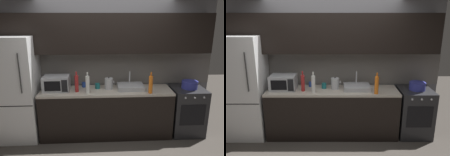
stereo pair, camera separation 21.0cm
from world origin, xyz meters
TOP-DOWN VIEW (x-y plane):
  - back_wall at (0.00, 1.20)m, footprint 4.13×0.44m
  - counter_run at (0.00, 0.90)m, footprint 2.39×0.60m
  - refrigerator at (-1.57, 0.90)m, footprint 0.68×0.69m
  - oven_range at (1.53, 0.90)m, footprint 0.60×0.62m
  - microwave at (-0.89, 0.92)m, footprint 0.46×0.35m
  - sink_basin at (0.45, 0.93)m, footprint 0.48×0.38m
  - kettle at (0.05, 0.95)m, footprint 0.18×0.15m
  - wine_bottle_orange at (0.77, 0.68)m, footprint 0.07×0.07m
  - wine_bottle_white at (-0.33, 0.74)m, footprint 0.07×0.07m
  - wine_bottle_red at (-0.52, 0.83)m, footprint 0.07×0.07m
  - mug_teal at (-0.16, 0.98)m, footprint 0.09×0.09m
  - mug_blue at (-0.41, 1.09)m, footprint 0.09×0.09m
  - cooking_pot at (1.55, 0.90)m, footprint 0.29×0.29m

SIDE VIEW (x-z plane):
  - counter_run at x=0.00m, z-range 0.00..0.90m
  - oven_range at x=1.53m, z-range 0.00..0.90m
  - sink_basin at x=0.45m, z-range 0.79..1.09m
  - refrigerator at x=-1.57m, z-range 0.00..1.88m
  - mug_blue at x=-0.41m, z-range 0.90..0.99m
  - mug_teal at x=-0.16m, z-range 0.90..1.00m
  - cooking_pot at x=1.55m, z-range 0.90..1.04m
  - kettle at x=0.05m, z-range 0.89..1.12m
  - microwave at x=-0.89m, z-range 0.90..1.17m
  - wine_bottle_red at x=-0.52m, z-range 0.87..1.24m
  - wine_bottle_orange at x=0.77m, z-range 0.87..1.25m
  - wine_bottle_white at x=-0.33m, z-range 0.87..1.25m
  - back_wall at x=0.00m, z-range 0.30..2.80m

